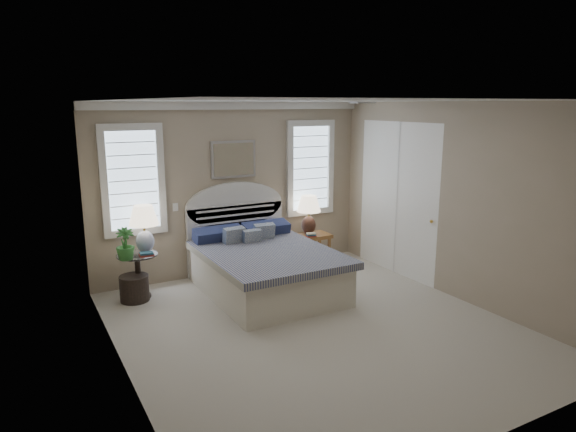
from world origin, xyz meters
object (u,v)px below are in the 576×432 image
at_px(bed, 263,265).
at_px(lamp_left, 144,223).
at_px(floor_pot, 134,288).
at_px(nightstand_right, 314,242).
at_px(side_table_left, 138,271).
at_px(lamp_right, 309,210).

xyz_separation_m(bed, lamp_left, (-1.51, 0.65, 0.65)).
bearing_deg(floor_pot, lamp_left, 36.20).
relative_size(nightstand_right, floor_pot, 1.34).
height_order(floor_pot, lamp_left, lamp_left).
bearing_deg(bed, nightstand_right, 28.03).
bearing_deg(side_table_left, nightstand_right, 1.94).
height_order(lamp_left, lamp_right, lamp_left).
height_order(nightstand_right, lamp_left, lamp_left).
height_order(bed, lamp_right, bed).
height_order(side_table_left, lamp_right, lamp_right).
bearing_deg(nightstand_right, side_table_left, -178.06).
bearing_deg(lamp_right, nightstand_right, -54.87).
height_order(floor_pot, lamp_right, lamp_right).
height_order(bed, nightstand_right, bed).
xyz_separation_m(nightstand_right, floor_pot, (-3.03, -0.20, -0.21)).
height_order(bed, lamp_left, bed).
relative_size(floor_pot, lamp_left, 0.59).
distance_m(bed, floor_pot, 1.81).
bearing_deg(side_table_left, lamp_right, 3.74).
bearing_deg(side_table_left, floor_pot, -130.22).
height_order(side_table_left, floor_pot, side_table_left).
xyz_separation_m(bed, floor_pot, (-1.73, 0.49, -0.21)).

